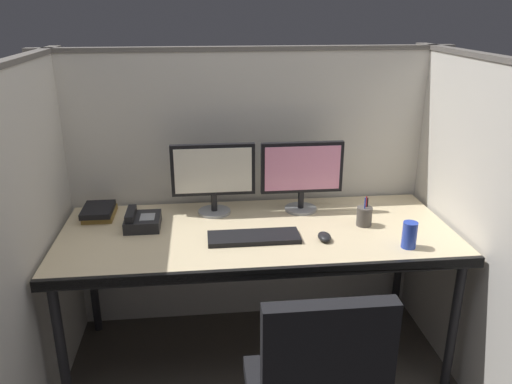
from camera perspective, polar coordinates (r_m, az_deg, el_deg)
The scene contains 12 objects.
cubicle_partition_rear at distance 2.87m, azimuth -0.86°, elevation 0.25°, with size 2.21×0.06×1.57m.
cubicle_partition_left at distance 2.47m, azimuth -23.28°, elevation -4.90°, with size 0.06×1.41×1.57m.
cubicle_partition_right at distance 2.67m, azimuth 22.19°, elevation -2.94°, with size 0.06×1.41×1.57m.
desk at distance 2.49m, azimuth 0.16°, elevation -5.46°, with size 1.90×0.80×0.74m.
monitor_left at distance 2.62m, azimuth -4.82°, elevation 2.02°, with size 0.43×0.17×0.37m.
monitor_right at distance 2.65m, azimuth 5.18°, elevation 2.28°, with size 0.43×0.17×0.37m.
keyboard_main at distance 2.38m, azimuth -0.25°, elevation -5.09°, with size 0.43×0.15×0.02m, color black.
computer_mouse at distance 2.39m, azimuth 7.69°, elevation -5.00°, with size 0.06×0.10×0.04m.
soda_can at distance 2.39m, azimuth 16.85°, elevation -4.63°, with size 0.07×0.07×0.12m, color #263FB2.
book_stack at distance 2.74m, azimuth -17.22°, elevation -2.13°, with size 0.15×0.22×0.06m.
pen_cup at distance 2.57m, azimuth 12.07°, elevation -2.66°, with size 0.08×0.08×0.15m.
desk_phone at distance 2.56m, azimuth -12.73°, elevation -3.19°, with size 0.17×0.19×0.09m.
Camera 1 is at (-0.25, -1.94, 1.77)m, focal length 35.62 mm.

